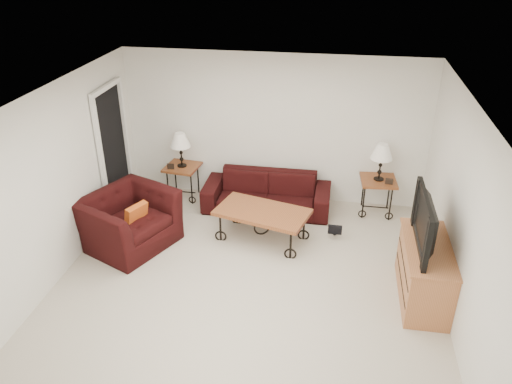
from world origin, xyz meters
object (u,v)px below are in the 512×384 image
lamp_left (181,150)px  backpack (335,224)px  television (432,223)px  sofa (267,193)px  side_table_left (183,182)px  coffee_table (262,225)px  lamp_right (381,162)px  side_table_right (376,196)px  armchair (129,221)px  tv_stand (424,272)px

lamp_left → backpack: size_ratio=1.43×
backpack → television: bearing=-42.6°
sofa → television: size_ratio=1.82×
side_table_left → backpack: size_ratio=1.43×
coffee_table → backpack: 1.12m
lamp_right → backpack: size_ratio=1.47×
sofa → coffee_table: 0.95m
side_table_right → armchair: size_ratio=0.49×
sofa → side_table_right: side_table_right is taller
armchair → backpack: size_ratio=2.97×
side_table_left → lamp_left: size_ratio=1.00×
lamp_left → television: size_ratio=0.52×
sofa → armchair: armchair is taller
sofa → backpack: 1.32m
lamp_right → television: (0.46, -2.11, 0.18)m
television → sofa: bearing=-130.6°
armchair → coffee_table: bearing=-52.4°
lamp_right → sofa: bearing=-174.3°
lamp_right → backpack: (-0.64, -0.83, -0.71)m
side_table_right → backpack: bearing=-127.6°
lamp_left → armchair: 1.68m
coffee_table → television: bearing=-24.4°
tv_stand → sofa: bearing=139.6°
television → backpack: (-1.10, 1.29, -0.89)m
coffee_table → lamp_right: bearing=33.3°
side_table_right → lamp_left: 3.33m
side_table_right → coffee_table: size_ratio=0.46×
coffee_table → armchair: bearing=-167.1°
side_table_right → armchair: (-3.62, -1.56, 0.10)m
side_table_right → armchair: bearing=-156.6°
side_table_right → backpack: side_table_right is taller
side_table_left → armchair: size_ratio=0.48×
television → side_table_left: bearing=-119.4°
armchair → tv_stand: (4.11, -0.55, -0.02)m
sofa → lamp_right: 1.90m
lamp_left → television: (3.74, -2.11, 0.20)m
coffee_table → television: television is taller
lamp_right → backpack: lamp_right is taller
tv_stand → backpack: size_ratio=3.08×
sofa → coffee_table: bearing=-85.5°
side_table_right → coffee_table: side_table_right is taller
armchair → tv_stand: armchair is taller
television → side_table_right: bearing=-167.6°
sofa → coffee_table: (0.07, -0.95, -0.05)m
lamp_right → coffee_table: size_ratio=0.46×
lamp_right → coffee_table: bearing=-146.7°
side_table_left → lamp_right: lamp_right is taller
lamp_right → tv_stand: size_ratio=0.48×
armchair → sofa: bearing=-28.3°
side_table_left → coffee_table: 1.93m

